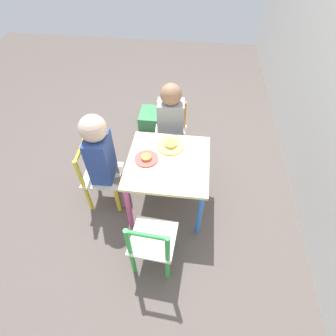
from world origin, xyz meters
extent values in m
plane|color=#5B514C|center=(0.00, 0.00, 0.00)|extent=(6.00, 6.00, 0.00)
cube|color=beige|center=(0.00, 0.00, 0.44)|extent=(0.54, 0.54, 0.02)
cylinder|color=#DB3D38|center=(-0.24, -0.24, 0.21)|extent=(0.04, 0.04, 0.43)
cylinder|color=#E5599E|center=(0.24, -0.24, 0.21)|extent=(0.04, 0.04, 0.43)
cylinder|color=#8E51BC|center=(-0.24, 0.24, 0.21)|extent=(0.04, 0.04, 0.43)
cylinder|color=#387AD1|center=(0.24, 0.24, 0.21)|extent=(0.04, 0.04, 0.43)
cube|color=silver|center=(0.03, -0.47, 0.27)|extent=(0.27, 0.27, 0.02)
cylinder|color=yellow|center=(0.13, -0.35, 0.13)|extent=(0.03, 0.03, 0.26)
cylinder|color=yellow|center=(-0.09, -0.37, 0.13)|extent=(0.03, 0.03, 0.26)
cylinder|color=yellow|center=(0.14, -0.57, 0.13)|extent=(0.03, 0.03, 0.26)
cylinder|color=yellow|center=(-0.07, -0.58, 0.13)|extent=(0.03, 0.03, 0.26)
cylinder|color=yellow|center=(0.14, -0.57, 0.39)|extent=(0.03, 0.03, 0.25)
cylinder|color=yellow|center=(-0.07, -0.58, 0.39)|extent=(0.03, 0.03, 0.25)
cylinder|color=yellow|center=(0.03, -0.57, 0.51)|extent=(0.21, 0.04, 0.02)
cube|color=silver|center=(-0.46, -0.03, 0.27)|extent=(0.28, 0.28, 0.02)
cylinder|color=orange|center=(-0.35, -0.13, 0.13)|extent=(0.03, 0.03, 0.26)
cylinder|color=orange|center=(-0.37, 0.08, 0.13)|extent=(0.03, 0.03, 0.26)
cylinder|color=orange|center=(-0.56, -0.15, 0.13)|extent=(0.03, 0.03, 0.26)
cylinder|color=orange|center=(-0.58, 0.06, 0.13)|extent=(0.03, 0.03, 0.26)
cylinder|color=orange|center=(-0.56, -0.15, 0.39)|extent=(0.03, 0.03, 0.25)
cylinder|color=orange|center=(-0.58, 0.06, 0.39)|extent=(0.03, 0.03, 0.25)
cylinder|color=orange|center=(-0.57, -0.04, 0.51)|extent=(0.04, 0.21, 0.02)
cube|color=silver|center=(0.46, -0.03, 0.27)|extent=(0.28, 0.28, 0.02)
cylinder|color=green|center=(0.37, 0.08, 0.13)|extent=(0.03, 0.03, 0.26)
cylinder|color=green|center=(0.35, -0.13, 0.13)|extent=(0.03, 0.03, 0.26)
cylinder|color=green|center=(0.58, 0.07, 0.13)|extent=(0.03, 0.03, 0.26)
cylinder|color=green|center=(0.56, -0.14, 0.13)|extent=(0.03, 0.03, 0.26)
cylinder|color=green|center=(0.58, 0.07, 0.39)|extent=(0.03, 0.03, 0.25)
cylinder|color=green|center=(0.56, -0.14, 0.39)|extent=(0.03, 0.03, 0.25)
cylinder|color=green|center=(0.57, -0.04, 0.51)|extent=(0.04, 0.21, 0.02)
cylinder|color=#7A6B5B|center=(0.07, -0.34, 0.14)|extent=(0.07, 0.07, 0.28)
cylinder|color=#7A6B5B|center=(-0.03, -0.35, 0.14)|extent=(0.07, 0.07, 0.28)
cube|color=#2D478E|center=(0.02, -0.45, 0.45)|extent=(0.21, 0.15, 0.35)
sphere|color=beige|center=(0.02, -0.45, 0.70)|extent=(0.17, 0.17, 0.17)
cylinder|color=#4C608E|center=(-0.34, -0.08, 0.14)|extent=(0.07, 0.07, 0.28)
cylinder|color=#4C608E|center=(-0.35, 0.02, 0.14)|extent=(0.07, 0.07, 0.28)
cube|color=#999EA8|center=(-0.44, -0.03, 0.44)|extent=(0.15, 0.21, 0.32)
sphere|color=#A37556|center=(-0.44, -0.03, 0.66)|extent=(0.16, 0.16, 0.16)
cylinder|color=#E54C47|center=(0.00, -0.14, 0.45)|extent=(0.16, 0.16, 0.01)
cylinder|color=#D6843D|center=(0.00, -0.14, 0.47)|extent=(0.07, 0.07, 0.02)
cylinder|color=#EADB66|center=(-0.14, 0.00, 0.45)|extent=(0.19, 0.19, 0.01)
cylinder|color=gold|center=(-0.14, 0.00, 0.47)|extent=(0.08, 0.08, 0.02)
cube|color=#3D8E56|center=(-0.94, -0.27, 0.07)|extent=(0.27, 0.25, 0.13)
camera|label=1|loc=(1.17, 0.14, 1.68)|focal=28.00mm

